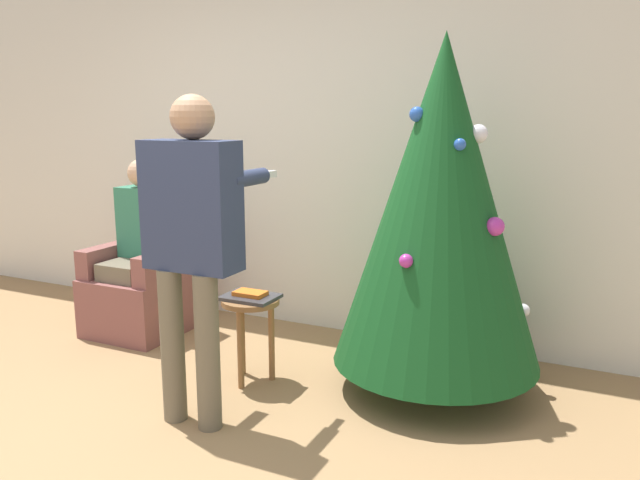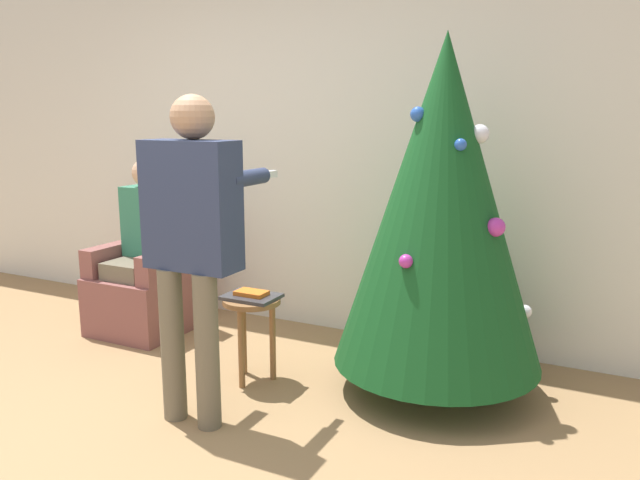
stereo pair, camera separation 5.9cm
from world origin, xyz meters
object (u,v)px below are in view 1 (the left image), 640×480
christmas_tree (440,204)px  armchair (143,287)px  side_stool (251,316)px  person_standing (192,230)px  person_seated (138,239)px

christmas_tree → armchair: christmas_tree is taller
armchair → side_stool: (1.16, -0.41, 0.08)m
person_standing → side_stool: (-0.00, 0.51, -0.59)m
side_stool → armchair: bearing=160.4°
person_standing → armchair: bearing=141.4°
christmas_tree → armchair: bearing=178.2°
christmas_tree → person_seated: size_ratio=1.59×
christmas_tree → person_standing: christmas_tree is taller
person_seated → side_stool: person_seated is taller
side_stool → person_standing: bearing=-89.9°
christmas_tree → armchair: (-2.16, 0.07, -0.75)m
christmas_tree → side_stool: 1.25m
person_seated → person_standing: size_ratio=0.76×
person_seated → person_standing: (1.17, -0.91, 0.31)m
armchair → side_stool: bearing=-19.6°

